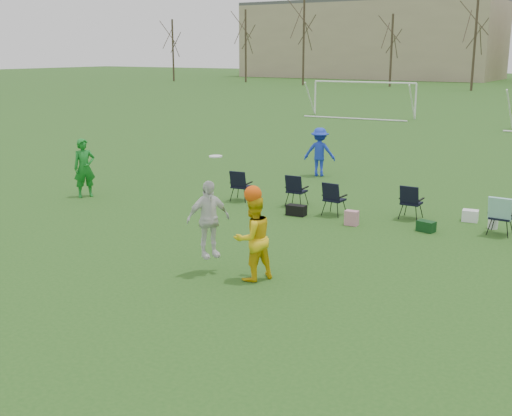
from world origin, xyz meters
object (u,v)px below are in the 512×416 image
Objects in this scene: fielder_blue at (320,152)px; goal_left at (364,89)px; fielder_green_near at (84,168)px; center_contest at (236,230)px.

fielder_blue is 0.24× the size of goal_left.
fielder_green_near reaches higher than fielder_blue.
center_contest is (8.26, -3.69, 0.08)m from fielder_green_near.
goal_left is (-2.35, 28.45, 0.99)m from fielder_green_near.
goal_left is at bearing 108.27° from center_contest.
fielder_blue is 11.37m from center_contest.
fielder_green_near is at bearing 155.91° from center_contest.
center_contest is at bearing 90.39° from fielder_blue.
fielder_green_near is 28.56m from goal_left.
goal_left reaches higher than fielder_blue.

